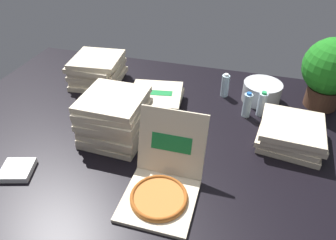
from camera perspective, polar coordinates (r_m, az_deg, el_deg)
ground_plane at (r=2.08m, az=-1.94°, el=-4.72°), size 3.20×2.40×0.02m
open_pizza_box at (r=1.73m, az=-0.98°, el=-11.25°), size 0.39×0.52×0.39m
pizza_stack_right_near at (r=2.40m, az=-2.37°, el=3.71°), size 0.45×0.45×0.12m
pizza_stack_left_far at (r=2.77m, az=-12.77°, el=8.91°), size 0.44×0.44×0.23m
pizza_stack_right_mid at (r=2.07m, az=-9.71°, el=0.38°), size 0.42×0.42×0.31m
pizza_stack_left_mid at (r=2.19m, az=21.57°, el=-2.27°), size 0.45×0.44×0.16m
ice_bucket at (r=2.58m, az=16.71°, el=4.94°), size 0.30×0.30×0.15m
water_bottle_0 at (r=2.35m, az=14.23°, el=2.68°), size 0.06×0.06×0.20m
water_bottle_1 at (r=2.56m, az=10.36°, el=6.20°), size 0.06×0.06×0.20m
water_bottle_2 at (r=2.39m, az=16.74°, el=2.78°), size 0.06×0.06×0.20m
potted_plant at (r=2.58m, az=27.56°, el=8.07°), size 0.41×0.41×0.54m
napkin_pile at (r=2.08m, az=-25.79°, el=-8.20°), size 0.22×0.22×0.04m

